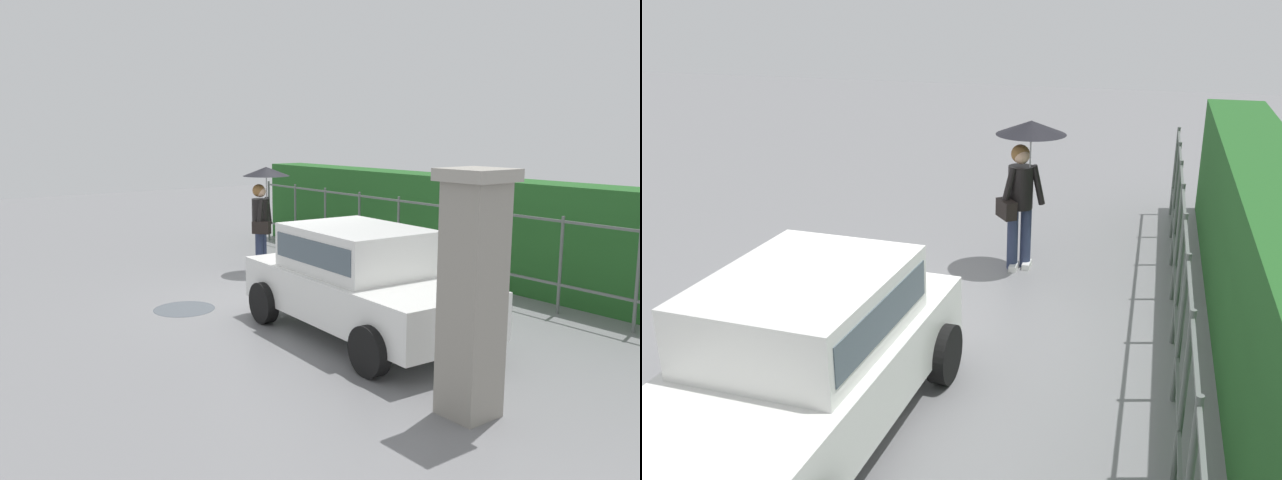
{
  "view_description": "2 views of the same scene",
  "coord_description": "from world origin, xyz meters",
  "views": [
    {
      "loc": [
        8.72,
        -5.82,
        2.77
      ],
      "look_at": [
        0.14,
        0.49,
        0.96
      ],
      "focal_mm": 36.46,
      "sensor_mm": 36.0,
      "label": 1
    },
    {
      "loc": [
        6.98,
        2.39,
        3.77
      ],
      "look_at": [
        -0.38,
        0.41,
        1.0
      ],
      "focal_mm": 40.32,
      "sensor_mm": 36.0,
      "label": 2
    }
  ],
  "objects": [
    {
      "name": "pedestrian",
      "position": [
        -2.15,
        0.79,
        1.48
      ],
      "size": [
        0.92,
        0.92,
        2.06
      ],
      "rotation": [
        0.0,
        0.0,
        0.65
      ],
      "color": "#2D3856",
      "rests_on": "ground"
    },
    {
      "name": "fence_section",
      "position": [
        0.17,
        2.79,
        0.83
      ],
      "size": [
        10.74,
        0.05,
        1.5
      ],
      "color": "#59605B",
      "rests_on": "ground"
    },
    {
      "name": "gate_pillar",
      "position": [
        4.73,
        -1.08,
        1.24
      ],
      "size": [
        0.6,
        0.6,
        2.42
      ],
      "color": "gray",
      "rests_on": "ground"
    },
    {
      "name": "puddle_near",
      "position": [
        -0.47,
        -1.71,
        0.0
      ],
      "size": [
        0.95,
        0.95,
        0.0
      ],
      "primitive_type": "cylinder",
      "color": "#4C545B",
      "rests_on": "ground"
    },
    {
      "name": "hedge_row",
      "position": [
        0.17,
        3.66,
        0.95
      ],
      "size": [
        11.69,
        0.9,
        1.9
      ],
      "primitive_type": "cube",
      "color": "#235B23",
      "rests_on": "ground"
    },
    {
      "name": "car",
      "position": [
        2.13,
        -0.3,
        0.8
      ],
      "size": [
        3.81,
        2.02,
        1.48
      ],
      "rotation": [
        0.0,
        0.0,
        -0.05
      ],
      "color": "white",
      "rests_on": "ground"
    },
    {
      "name": "ground_plane",
      "position": [
        0.0,
        0.0,
        0.0
      ],
      "size": [
        40.0,
        40.0,
        0.0
      ],
      "primitive_type": "plane",
      "color": "slate"
    }
  ]
}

